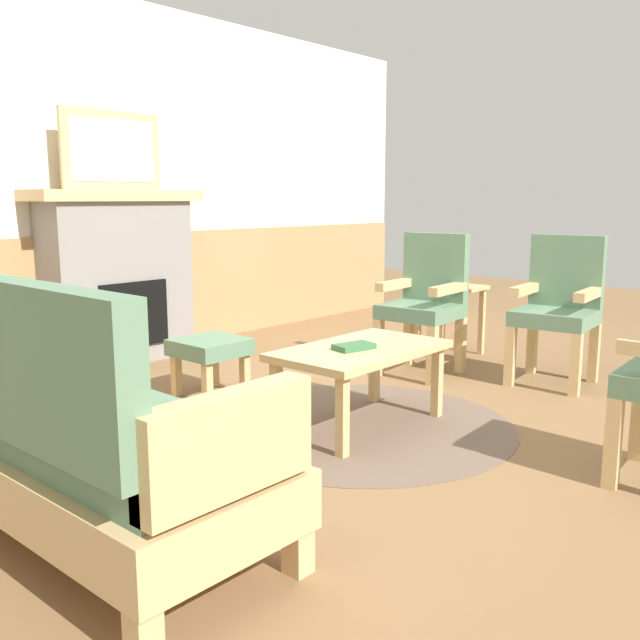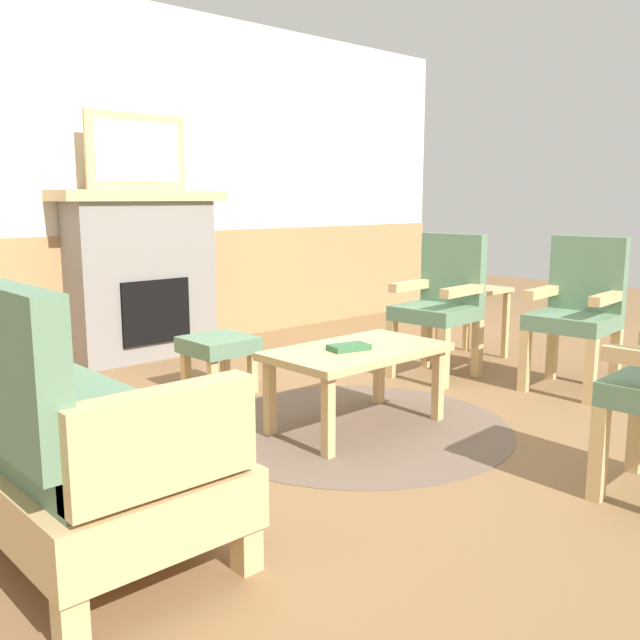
% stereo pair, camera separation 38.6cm
% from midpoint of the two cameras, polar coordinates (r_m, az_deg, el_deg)
% --- Properties ---
extents(ground_plane, '(14.00, 14.00, 0.00)m').
position_cam_midpoint_polar(ground_plane, '(3.77, 1.08, -8.91)').
color(ground_plane, olive).
extents(wall_back, '(7.20, 0.14, 2.70)m').
position_cam_midpoint_polar(wall_back, '(5.60, -19.95, 10.33)').
color(wall_back, silver).
rests_on(wall_back, ground_plane).
extents(fireplace, '(1.30, 0.44, 1.28)m').
position_cam_midpoint_polar(fireplace, '(5.42, -18.25, 3.47)').
color(fireplace, gray).
rests_on(fireplace, ground_plane).
extents(framed_picture, '(0.80, 0.04, 0.56)m').
position_cam_midpoint_polar(framed_picture, '(5.40, -18.79, 13.08)').
color(framed_picture, tan).
rests_on(framed_picture, fireplace).
extents(couch, '(0.70, 1.80, 0.98)m').
position_cam_midpoint_polar(couch, '(2.77, -24.29, -8.21)').
color(couch, tan).
rests_on(couch, ground_plane).
extents(coffee_table, '(0.96, 0.56, 0.44)m').
position_cam_midpoint_polar(coffee_table, '(3.69, 0.38, -3.08)').
color(coffee_table, tan).
rests_on(coffee_table, ground_plane).
extents(round_rug, '(1.67, 1.67, 0.01)m').
position_cam_midpoint_polar(round_rug, '(3.80, 0.38, -8.71)').
color(round_rug, brown).
rests_on(round_rug, ground_plane).
extents(book_on_table, '(0.23, 0.17, 0.03)m').
position_cam_midpoint_polar(book_on_table, '(3.62, -0.24, -2.23)').
color(book_on_table, '#33663D').
rests_on(book_on_table, coffee_table).
extents(footstool, '(0.40, 0.40, 0.36)m').
position_cam_midpoint_polar(footstool, '(4.39, -11.56, -2.53)').
color(footstool, tan).
rests_on(footstool, ground_plane).
extents(armchair_near_fireplace, '(0.52, 0.52, 0.98)m').
position_cam_midpoint_polar(armchair_near_fireplace, '(4.78, 16.94, 1.36)').
color(armchair_near_fireplace, tan).
rests_on(armchair_near_fireplace, ground_plane).
extents(armchair_by_window_left, '(0.51, 0.51, 0.98)m').
position_cam_midpoint_polar(armchair_by_window_left, '(4.86, 6.50, 1.87)').
color(armchair_by_window_left, tan).
rests_on(armchair_by_window_left, ground_plane).
extents(side_table, '(0.44, 0.44, 0.55)m').
position_cam_midpoint_polar(side_table, '(5.46, 8.74, 1.61)').
color(side_table, tan).
rests_on(side_table, ground_plane).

